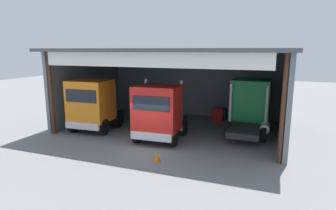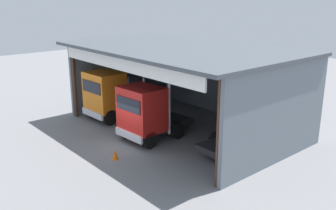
% 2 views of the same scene
% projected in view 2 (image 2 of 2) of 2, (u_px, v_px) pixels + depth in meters
% --- Properties ---
extents(ground_plane, '(80.00, 80.00, 0.00)m').
position_uv_depth(ground_plane, '(129.00, 144.00, 22.55)').
color(ground_plane, slate).
rests_on(ground_plane, ground).
extents(workshop_shed, '(15.01, 9.72, 5.53)m').
position_uv_depth(workshop_shed, '(193.00, 71.00, 24.77)').
color(workshop_shed, slate).
rests_on(workshop_shed, ground).
extents(truck_orange_center_left_bay, '(2.85, 4.26, 3.49)m').
position_uv_depth(truck_orange_center_left_bay, '(107.00, 95.00, 26.55)').
color(truck_orange_center_left_bay, orange).
rests_on(truck_orange_center_left_bay, ground).
extents(truck_red_center_right_bay, '(2.86, 4.83, 3.65)m').
position_uv_depth(truck_red_center_right_bay, '(146.00, 113.00, 22.73)').
color(truck_red_center_right_bay, red).
rests_on(truck_red_center_right_bay, ground).
extents(truck_green_left_bay, '(2.63, 5.31, 3.52)m').
position_uv_depth(truck_green_left_bay, '(251.00, 118.00, 21.52)').
color(truck_green_left_bay, '#197F3D').
rests_on(truck_green_left_bay, ground).
extents(oil_drum, '(0.58, 0.58, 0.87)m').
position_uv_depth(oil_drum, '(250.00, 120.00, 25.43)').
color(oil_drum, '#197233').
rests_on(oil_drum, ground).
extents(tool_cart, '(0.90, 0.60, 1.00)m').
position_uv_depth(tool_cart, '(241.00, 120.00, 25.29)').
color(tool_cart, red).
rests_on(tool_cart, ground).
extents(traffic_cone, '(0.36, 0.36, 0.56)m').
position_uv_depth(traffic_cone, '(115.00, 155.00, 20.40)').
color(traffic_cone, orange).
rests_on(traffic_cone, ground).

